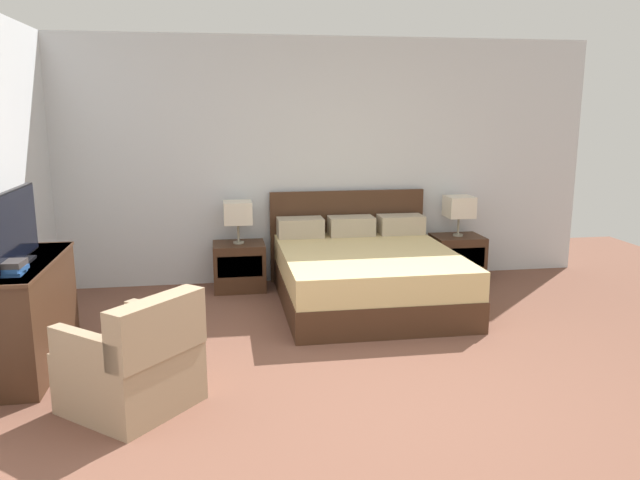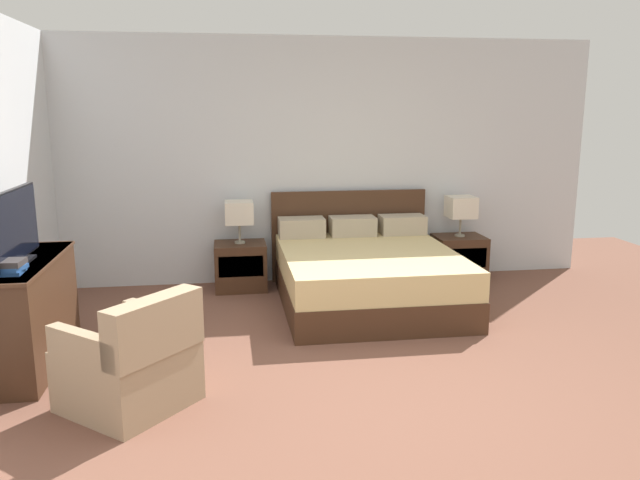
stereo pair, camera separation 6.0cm
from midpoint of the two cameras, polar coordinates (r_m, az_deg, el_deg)
name	(u,v)px [view 1 (the left image)]	position (r m, az deg, el deg)	size (l,w,h in m)	color
ground_plane	(376,415)	(4.04, 4.66, -15.68)	(9.64, 9.64, 0.00)	brown
wall_back	(304,162)	(6.80, -1.77, 7.18)	(6.39, 0.06, 2.62)	silver
bed	(366,274)	(6.09, 3.93, -3.09)	(1.71, 1.95, 0.99)	#422819
nightstand_left	(239,266)	(6.61, -7.65, -2.40)	(0.53, 0.44, 0.49)	#422819
nightstand_right	(457,258)	(7.08, 12.17, -1.58)	(0.53, 0.44, 0.49)	#422819
table_lamp_left	(238,213)	(6.49, -7.79, 2.47)	(0.29, 0.29, 0.44)	gray
table_lamp_right	(459,207)	(6.98, 12.37, 2.96)	(0.29, 0.29, 0.44)	gray
dresser	(25,313)	(5.05, -25.66, -6.05)	(0.47, 1.30, 0.80)	#422819
tv	(14,228)	(4.86, -26.47, 0.98)	(0.18, 0.93, 0.52)	black
book_red_cover	(5,273)	(4.59, -27.19, -2.69)	(0.24, 0.18, 0.03)	#234C8E
book_blue_cover	(4,269)	(4.59, -27.26, -2.36)	(0.26, 0.17, 0.03)	#234C8E
book_small_top	(4,264)	(4.58, -27.29, -1.95)	(0.25, 0.18, 0.04)	#383333
armchair_by_window	(134,366)	(4.18, -17.02, -10.93)	(0.97, 0.97, 0.76)	#9E8466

